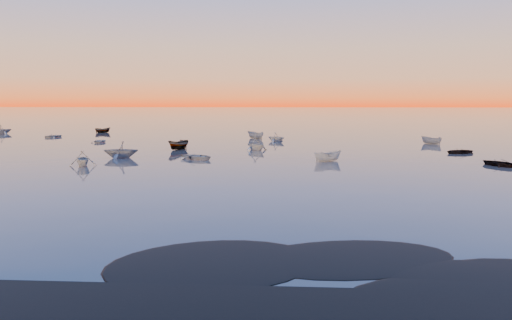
# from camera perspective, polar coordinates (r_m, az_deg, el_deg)

# --- Properties ---
(ground) EXTENTS (600.00, 600.00, 0.00)m
(ground) POSITION_cam_1_polar(r_m,az_deg,el_deg) (121.39, 3.74, 3.64)
(ground) COLOR #6E625C
(ground) RESTS_ON ground
(mud_lobes) EXTENTS (140.00, 6.00, 0.07)m
(mud_lobes) POSITION_cam_1_polar(r_m,az_deg,el_deg) (21.40, 4.49, -12.41)
(mud_lobes) COLOR black
(mud_lobes) RESTS_ON ground
(moored_fleet) EXTENTS (124.00, 58.00, 1.20)m
(moored_fleet) POSITION_cam_1_polar(r_m,az_deg,el_deg) (74.52, 3.84, 1.52)
(moored_fleet) COLOR silver
(moored_fleet) RESTS_ON ground
(boat_near_left) EXTENTS (3.60, 4.45, 1.04)m
(boat_near_left) POSITION_cam_1_polar(r_m,az_deg,el_deg) (59.50, -6.73, 0.10)
(boat_near_left) COLOR silver
(boat_near_left) RESTS_ON ground
(boat_near_center) EXTENTS (2.92, 3.80, 1.21)m
(boat_near_center) POSITION_cam_1_polar(r_m,az_deg,el_deg) (57.57, 8.18, -0.15)
(boat_near_center) COLOR silver
(boat_near_center) RESTS_ON ground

